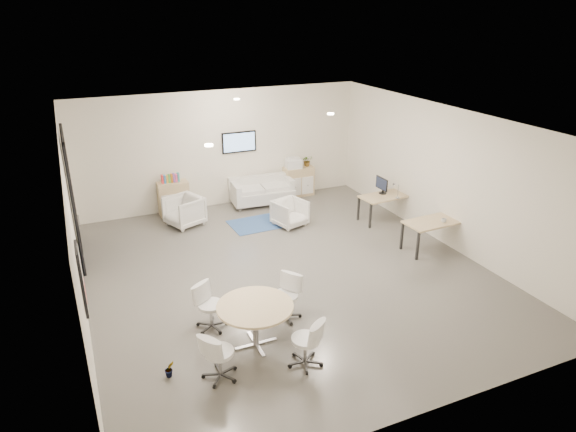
% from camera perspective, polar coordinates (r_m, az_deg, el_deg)
% --- Properties ---
extents(room_shell, '(9.60, 10.60, 4.80)m').
position_cam_1_polar(room_shell, '(10.29, -0.10, 1.61)').
color(room_shell, '#5D5B55').
rests_on(room_shell, ground).
extents(glass_door, '(0.09, 1.90, 2.85)m').
position_cam_1_polar(glass_door, '(11.93, -22.95, 2.23)').
color(glass_door, black).
rests_on(glass_door, room_shell).
extents(artwork, '(0.05, 0.54, 1.04)m').
position_cam_1_polar(artwork, '(8.11, -21.95, -6.53)').
color(artwork, black).
rests_on(artwork, room_shell).
extents(wall_tv, '(0.98, 0.06, 0.58)m').
position_cam_1_polar(wall_tv, '(14.41, -5.46, 8.18)').
color(wall_tv, black).
rests_on(wall_tv, room_shell).
extents(ceiling_spots, '(3.14, 4.14, 0.03)m').
position_cam_1_polar(ceiling_spots, '(10.53, -2.98, 11.00)').
color(ceiling_spots, '#FFEAC6').
rests_on(ceiling_spots, room_shell).
extents(sideboard_left, '(0.80, 0.42, 0.90)m').
position_cam_1_polar(sideboard_left, '(14.13, -12.58, 1.95)').
color(sideboard_left, tan).
rests_on(sideboard_left, room_shell).
extents(sideboard_right, '(0.87, 0.42, 0.87)m').
position_cam_1_polar(sideboard_right, '(15.21, 1.18, 3.87)').
color(sideboard_right, tan).
rests_on(sideboard_right, room_shell).
extents(books, '(0.47, 0.14, 0.22)m').
position_cam_1_polar(books, '(13.95, -12.94, 4.10)').
color(books, red).
rests_on(books, sideboard_left).
extents(printer, '(0.47, 0.41, 0.31)m').
position_cam_1_polar(printer, '(14.97, 0.62, 5.91)').
color(printer, white).
rests_on(printer, sideboard_right).
extents(loveseat, '(1.79, 0.98, 0.65)m').
position_cam_1_polar(loveseat, '(14.60, -2.95, 2.72)').
color(loveseat, white).
rests_on(loveseat, room_shell).
extents(blue_rug, '(1.62, 1.11, 0.01)m').
position_cam_1_polar(blue_rug, '(13.36, -3.02, -0.79)').
color(blue_rug, '#2D508A').
rests_on(blue_rug, room_shell).
extents(armchair_left, '(1.02, 1.05, 0.84)m').
position_cam_1_polar(armchair_left, '(13.35, -11.47, 0.69)').
color(armchair_left, white).
rests_on(armchair_left, room_shell).
extents(armchair_right, '(0.90, 0.86, 0.75)m').
position_cam_1_polar(armchair_right, '(13.07, 0.22, 0.46)').
color(armchair_right, white).
rests_on(armchair_right, room_shell).
extents(desk_rear, '(1.40, 0.79, 0.70)m').
position_cam_1_polar(desk_rear, '(13.55, 10.80, 2.00)').
color(desk_rear, tan).
rests_on(desk_rear, room_shell).
extents(desk_front, '(1.41, 0.75, 0.72)m').
position_cam_1_polar(desk_front, '(12.14, 15.92, -0.83)').
color(desk_front, tan).
rests_on(desk_front, room_shell).
extents(monitor, '(0.20, 0.50, 0.44)m').
position_cam_1_polar(monitor, '(13.54, 10.39, 3.40)').
color(monitor, black).
rests_on(monitor, desk_rear).
extents(round_table, '(1.26, 1.26, 0.76)m').
position_cam_1_polar(round_table, '(8.45, -3.68, -10.36)').
color(round_table, tan).
rests_on(round_table, room_shell).
extents(meeting_chairs, '(2.35, 2.35, 0.82)m').
position_cam_1_polar(meeting_chairs, '(8.60, -3.63, -11.88)').
color(meeting_chairs, white).
rests_on(meeting_chairs, room_shell).
extents(plant_cabinet, '(0.34, 0.37, 0.25)m').
position_cam_1_polar(plant_cabinet, '(15.17, 2.16, 6.04)').
color(plant_cabinet, '#3F7F3F').
rests_on(plant_cabinet, sideboard_right).
extents(plant_floor, '(0.18, 0.29, 0.12)m').
position_cam_1_polar(plant_floor, '(8.36, -12.99, -16.62)').
color(plant_floor, '#3F7F3F').
rests_on(plant_floor, room_shell).
extents(cup, '(0.12, 0.10, 0.11)m').
position_cam_1_polar(cup, '(12.06, 16.94, -0.44)').
color(cup, white).
rests_on(cup, desk_front).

